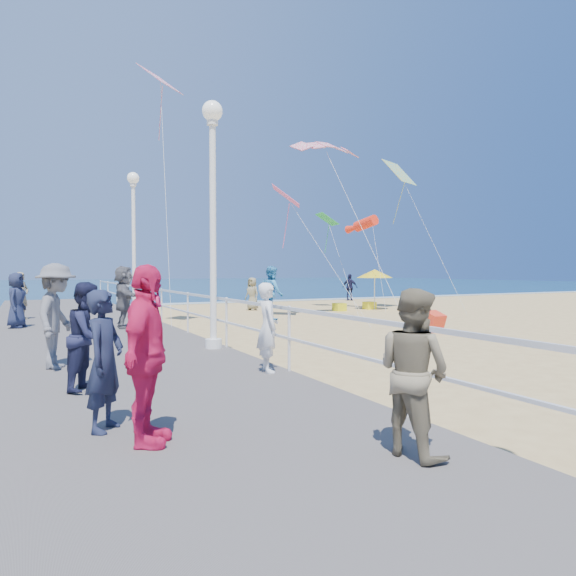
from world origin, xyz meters
name	(u,v)px	position (x,y,z in m)	size (l,w,h in m)	color
ground	(406,349)	(0.00, 0.00, 0.00)	(160.00, 160.00, 0.00)	tan
ocean	(97,285)	(0.00, 65.00, 0.01)	(160.00, 90.00, 0.05)	#0C314D
surf_line	(188,303)	(0.00, 20.50, 0.03)	(160.00, 1.20, 0.04)	silver
boardwalk	(110,366)	(-7.50, 0.00, 0.20)	(5.00, 44.00, 0.40)	#625D59
railing	(226,309)	(-5.05, 0.00, 1.25)	(0.05, 42.00, 0.55)	white
lamp_post_mid	(213,197)	(-5.35, 0.00, 3.66)	(0.44, 0.44, 5.32)	white
lamp_post_far	(134,228)	(-5.35, 9.00, 3.66)	(0.44, 0.44, 5.32)	white
woman_holding_toddler	(268,327)	(-5.40, -2.90, 1.14)	(0.54, 0.36, 1.49)	white
toddler_held	(272,293)	(-5.25, -2.75, 1.71)	(0.45, 0.35, 0.92)	#3898D3
spectator_0	(105,360)	(-8.24, -4.94, 1.15)	(0.54, 0.36, 1.49)	#191F38
spectator_1	(413,372)	(-5.83, -6.98, 1.17)	(0.74, 0.58, 1.53)	#7C6F55
spectator_2	(56,316)	(-8.51, -0.94, 1.31)	(1.17, 0.67, 1.82)	slate
spectator_3	(146,355)	(-7.95, -5.60, 1.28)	(1.03, 0.43, 1.75)	#DE1B55
spectator_4	(16,300)	(-9.21, 6.38, 1.21)	(0.79, 0.52, 1.62)	#1C223D
spectator_5	(124,297)	(-6.41, 4.88, 1.31)	(1.69, 0.54, 1.82)	#59585D
spectator_6	(22,296)	(-9.08, 9.20, 1.21)	(0.59, 0.39, 1.63)	gray
spectator_7	(88,336)	(-8.19, -2.89, 1.16)	(0.74, 0.58, 1.53)	#1A1D3A
beach_walker_a	(269,293)	(3.30, 15.62, 0.80)	(1.03, 0.59, 1.59)	#58575D
beach_walker_b	(350,287)	(10.93, 18.79, 0.92)	(1.07, 0.45, 1.83)	#191A38
beach_walker_c	(252,294)	(1.58, 14.02, 0.86)	(0.84, 0.55, 1.72)	#827C5A
box_kite	(433,323)	(3.24, 2.45, 0.30)	(0.55, 0.55, 0.60)	red
beach_umbrella	(375,274)	(7.55, 11.49, 1.91)	(1.90, 1.90, 2.14)	white
beach_chair_left	(339,307)	(5.36, 11.52, 0.20)	(0.55, 0.55, 0.40)	yellow
beach_chair_right	(369,306)	(7.42, 11.75, 0.20)	(0.55, 0.55, 0.40)	yellow
kite_parafoil	(326,145)	(2.86, 8.76, 7.58)	(3.20, 0.90, 0.30)	red
kite_windsock	(366,223)	(7.17, 11.77, 4.57)	(0.56, 0.56, 2.25)	#FF2C15
kite_diamond_pink	(286,196)	(1.05, 9.07, 5.26)	(1.42, 1.42, 0.02)	#FF5D9E
kite_diamond_multi	(399,172)	(8.51, 10.68, 7.19)	(1.71, 1.71, 0.02)	#1AABE1
kite_diamond_green	(327,219)	(5.96, 13.72, 4.91)	(1.19, 1.19, 0.02)	green
kite_diamond_redwhite	(160,79)	(-4.65, 7.60, 8.77)	(1.32, 1.32, 0.02)	#D41852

